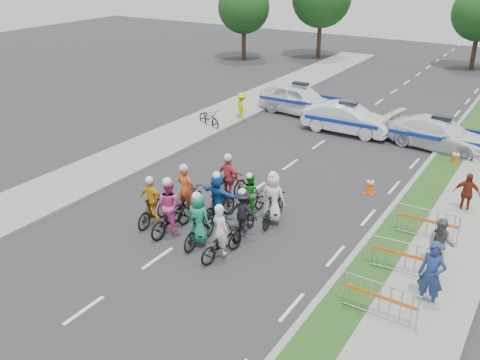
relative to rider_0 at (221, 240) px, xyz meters
The scene contains 29 objects.
ground 2.06m from the rider_0, 145.82° to the right, with size 90.00×90.00×0.00m, color #28282B.
curb_right 5.25m from the rider_0, 48.27° to the left, with size 0.20×60.00×0.12m, color gray.
grass_strip 5.74m from the rider_0, 43.02° to the left, with size 1.20×60.00×0.11m, color #1B4917.
sidewalk_right 7.15m from the rider_0, 33.11° to the left, with size 2.40×60.00×0.13m, color gray.
sidewalk_left 9.03m from the rider_0, 154.38° to the left, with size 3.00×60.00×0.13m, color gray.
rider_0 is the anchor object (origin of this frame).
rider_1 1.04m from the rider_0, 166.49° to the left, with size 0.83×1.84×1.90m.
rider_2 2.32m from the rider_0, 169.81° to the left, with size 0.87×2.01×2.03m.
rider_3 3.20m from the rider_0, behind, with size 0.93×1.76×1.82m.
rider_4 1.49m from the rider_0, 94.46° to the left, with size 1.03×1.78×1.75m.
rider_5 2.40m from the rider_0, 126.11° to the left, with size 1.53×1.82×1.88m.
rider_6 3.14m from the rider_0, 146.63° to the left, with size 0.78×1.96×1.96m.
rider_7 2.78m from the rider_0, 83.92° to the left, with size 0.88×1.92×1.97m.
rider_8 2.94m from the rider_0, 103.14° to the left, with size 0.74×1.68×1.67m.
rider_9 3.82m from the rider_0, 119.09° to the left, with size 1.04×1.94×1.98m.
police_car_0 15.79m from the rider_0, 107.27° to the left, with size 1.95×4.85×1.65m, color white.
police_car_1 13.37m from the rider_0, 95.06° to the left, with size 1.56×4.48×1.48m, color white.
police_car_2 13.81m from the rider_0, 75.88° to the left, with size 2.00×4.93×1.43m, color white.
spectator_0 6.06m from the rider_0, ahead, with size 0.70×0.46×1.91m, color navy.
spectator_1 6.45m from the rider_0, 25.89° to the left, with size 0.80×0.62×1.64m, color #535257.
spectator_2 9.08m from the rider_0, 50.84° to the left, with size 0.91×0.38×1.54m, color maroon.
marshal_hiviz 14.11m from the rider_0, 119.05° to the left, with size 0.99×0.57×1.53m, color #D5E00B.
barrier_0 5.09m from the rider_0, ahead, with size 2.00×0.50×1.12m, color #A5A8AD, non-canonical shape.
barrier_1 5.42m from the rider_0, 20.56° to the left, with size 2.00×0.50×1.12m, color #A5A8AD, non-canonical shape.
barrier_2 6.68m from the rider_0, 40.51° to the left, with size 2.00×0.50×1.12m, color #A5A8AD, non-canonical shape.
cone_0 7.29m from the rider_0, 71.51° to the left, with size 0.40×0.40×0.70m.
cone_1 12.59m from the rider_0, 69.12° to the left, with size 0.40×0.40×0.70m.
parked_bike 12.93m from the rider_0, 126.47° to the left, with size 0.65×1.86×0.98m, color black.
tree_0 31.31m from the rider_0, 120.15° to the left, with size 4.20×4.20×6.30m.
Camera 1 is at (9.55, -10.60, 8.81)m, focal length 40.00 mm.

